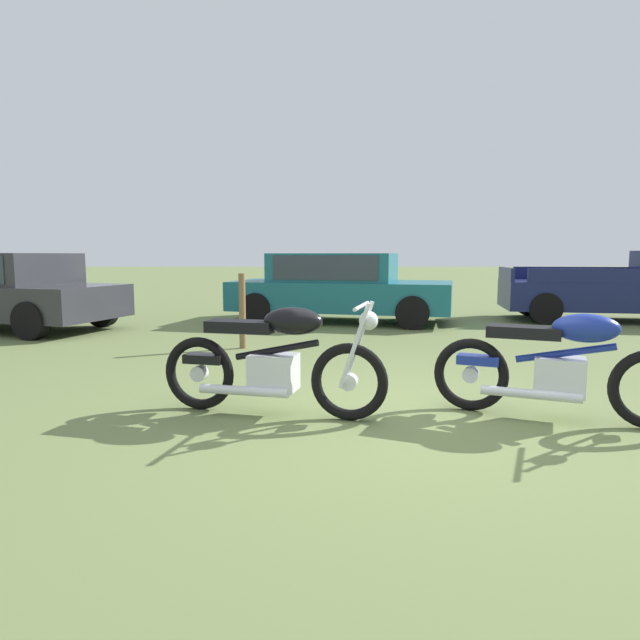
# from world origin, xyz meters

# --- Properties ---
(ground_plane) EXTENTS (120.00, 120.00, 0.00)m
(ground_plane) POSITION_xyz_m (0.00, 0.00, 0.00)
(ground_plane) COLOR olive
(motorcycle_black) EXTENTS (2.00, 0.85, 1.02)m
(motorcycle_black) POSITION_xyz_m (-1.13, 0.10, 0.48)
(motorcycle_black) COLOR black
(motorcycle_black) RESTS_ON ground
(motorcycle_blue) EXTENTS (1.92, 1.12, 1.02)m
(motorcycle_blue) POSITION_xyz_m (1.30, -0.14, 0.48)
(motorcycle_blue) COLOR black
(motorcycle_blue) RESTS_ON ground
(car_charcoal) EXTENTS (4.46, 3.10, 1.43)m
(car_charcoal) POSITION_xyz_m (-6.52, 5.80, 0.83)
(car_charcoal) COLOR #2D2D33
(car_charcoal) RESTS_ON ground
(car_teal) EXTENTS (4.87, 3.05, 1.43)m
(car_teal) POSITION_xyz_m (-0.12, 6.80, 0.80)
(car_teal) COLOR #19606B
(car_teal) RESTS_ON ground
(fence_post_wooden) EXTENTS (0.10, 0.10, 1.13)m
(fence_post_wooden) POSITION_xyz_m (-1.77, 3.54, 0.56)
(fence_post_wooden) COLOR brown
(fence_post_wooden) RESTS_ON ground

